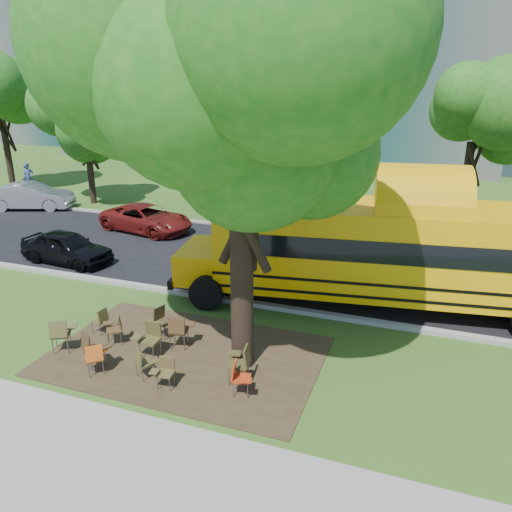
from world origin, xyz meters
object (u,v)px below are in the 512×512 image
at_px(school_bus, 410,251).
at_px(chair_4, 143,361).
at_px(bg_car_red, 147,219).
at_px(chair_0, 61,332).
at_px(main_tree, 240,124).
at_px(chair_8, 101,318).
at_px(chair_7, 239,376).
at_px(pedestrian_a, 29,178).
at_px(chair_6, 241,360).
at_px(chair_10, 162,319).
at_px(chair_9, 115,326).
at_px(black_car, 67,247).
at_px(chair_3, 150,336).
at_px(chair_1, 92,347).
at_px(chair_5, 165,369).
at_px(bg_car_silver, 31,196).
at_px(chair_2, 95,356).
at_px(chair_11, 179,329).

height_order(school_bus, chair_4, school_bus).
bearing_deg(bg_car_red, chair_0, -148.76).
bearing_deg(main_tree, chair_8, 177.80).
height_order(chair_7, pedestrian_a, pedestrian_a).
xyz_separation_m(chair_6, chair_10, (-2.90, 1.35, -0.05)).
bearing_deg(bg_car_red, chair_9, -141.74).
height_order(chair_0, black_car, black_car).
bearing_deg(black_car, chair_9, -126.09).
bearing_deg(chair_3, chair_4, 111.75).
bearing_deg(chair_0, chair_8, 46.10).
distance_m(chair_4, chair_9, 2.04).
height_order(school_bus, chair_0, school_bus).
height_order(main_tree, chair_1, main_tree).
height_order(chair_3, pedestrian_a, pedestrian_a).
distance_m(school_bus, chair_5, 8.21).
relative_size(chair_8, bg_car_silver, 0.17).
distance_m(school_bus, chair_10, 7.68).
xyz_separation_m(chair_2, chair_4, (1.20, 0.23, -0.04)).
bearing_deg(bg_car_red, black_car, -176.76).
relative_size(black_car, bg_car_silver, 0.84).
height_order(chair_11, bg_car_silver, bg_car_silver).
relative_size(chair_4, chair_10, 0.88).
bearing_deg(chair_4, chair_3, 143.48).
distance_m(school_bus, chair_0, 10.29).
bearing_deg(chair_11, chair_6, -36.14).
relative_size(school_bus, pedestrian_a, 7.16).
bearing_deg(chair_0, black_car, 99.77).
distance_m(chair_0, chair_3, 2.39).
relative_size(chair_8, bg_car_red, 0.17).
relative_size(school_bus, chair_9, 16.14).
bearing_deg(main_tree, chair_11, 175.01).
relative_size(chair_6, pedestrian_a, 0.51).
bearing_deg(bg_car_silver, chair_5, -149.14).
bearing_deg(school_bus, chair_2, -144.50).
bearing_deg(chair_3, black_car, -37.04).
bearing_deg(chair_9, chair_8, 28.78).
xyz_separation_m(chair_7, chair_11, (-2.29, 1.42, 0.08)).
height_order(chair_1, chair_6, chair_6).
relative_size(chair_1, chair_7, 1.12).
height_order(chair_10, chair_11, chair_11).
bearing_deg(chair_11, school_bus, 27.68).
distance_m(chair_7, bg_car_silver, 21.09).
relative_size(chair_5, bg_car_silver, 0.17).
height_order(chair_4, chair_7, chair_7).
height_order(chair_4, black_car, black_car).
bearing_deg(chair_2, main_tree, -15.33).
bearing_deg(chair_6, bg_car_silver, 46.18).
bearing_deg(bg_car_silver, black_car, -149.93).
bearing_deg(chair_10, school_bus, 140.21).
xyz_separation_m(chair_6, chair_8, (-4.63, 0.93, -0.12)).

